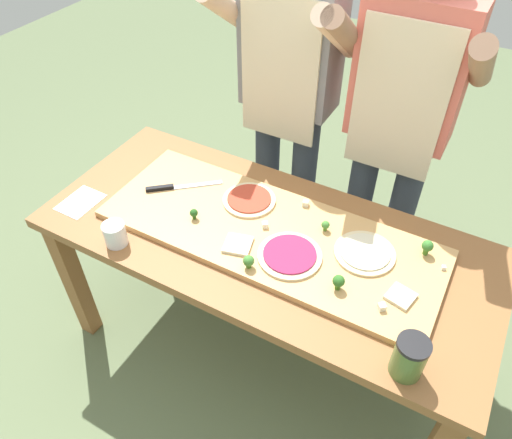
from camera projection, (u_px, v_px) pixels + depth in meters
name	position (u px, v px, depth m)	size (l,w,h in m)	color
ground_plane	(263.00, 346.00, 2.29)	(8.00, 8.00, 0.00)	#60704C
prep_table	(265.00, 254.00, 1.85)	(1.68, 0.74, 0.74)	brown
cutting_board	(269.00, 233.00, 1.77)	(1.25, 0.46, 0.02)	tan
chefs_knife	(173.00, 187.00, 1.93)	(0.25, 0.21, 0.02)	#B7BABF
pizza_whole_cheese_artichoke	(365.00, 253.00, 1.67)	(0.21, 0.21, 0.02)	beige
pizza_whole_beet_magenta	(290.00, 255.00, 1.66)	(0.22, 0.22, 0.02)	beige
pizza_whole_tomato_red	(249.00, 200.00, 1.88)	(0.21, 0.21, 0.02)	beige
pizza_slice_far_left	(401.00, 296.00, 1.54)	(0.08, 0.08, 0.01)	beige
pizza_slice_far_right	(238.00, 245.00, 1.70)	(0.09, 0.09, 0.01)	beige
broccoli_floret_front_right	(339.00, 282.00, 1.55)	(0.04, 0.04, 0.06)	#366618
broccoli_floret_back_mid	(194.00, 213.00, 1.79)	(0.03, 0.03, 0.04)	#2C5915
broccoli_floret_front_mid	(427.00, 246.00, 1.65)	(0.04, 0.04, 0.06)	#3F7220
broccoli_floret_center_right	(249.00, 261.00, 1.62)	(0.04, 0.04, 0.05)	#487A23
broccoli_floret_front_left	(326.00, 225.00, 1.75)	(0.03, 0.03, 0.04)	#487A23
cheese_crumble_a	(444.00, 268.00, 1.62)	(0.01, 0.01, 0.01)	white
cheese_crumble_b	(265.00, 225.00, 1.77)	(0.02, 0.02, 0.02)	white
cheese_crumble_c	(382.00, 307.00, 1.50)	(0.02, 0.02, 0.02)	white
cheese_crumble_d	(306.00, 203.00, 1.85)	(0.02, 0.02, 0.02)	silver
flour_cup	(115.00, 235.00, 1.72)	(0.08, 0.08, 0.09)	white
sauce_jar	(409.00, 357.00, 1.34)	(0.09, 0.09, 0.14)	#517033
recipe_note	(80.00, 202.00, 1.91)	(0.13, 0.17, 0.00)	white
cook_left	(289.00, 84.00, 2.08)	(0.54, 0.39, 1.67)	#333847
cook_right	(401.00, 113.00, 1.91)	(0.54, 0.39, 1.67)	#333847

